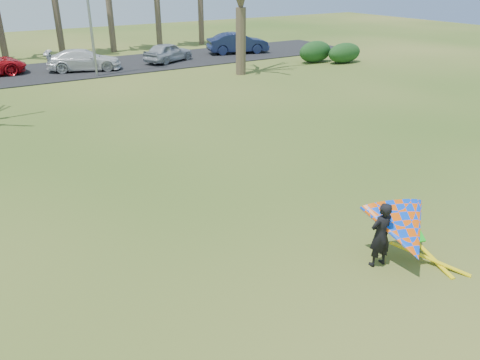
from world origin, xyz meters
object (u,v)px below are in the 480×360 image
car_5 (238,43)px  kite_flyer (402,231)px  car_4 (168,52)px  streetlight (90,0)px  car_3 (84,60)px

car_5 → kite_flyer: (-12.07, -26.48, 0.00)m
car_4 → kite_flyer: (-5.89, -25.87, 0.11)m
streetlight → car_4: bearing=21.2°
car_3 → car_5: size_ratio=0.98×
streetlight → car_5: (11.78, 2.79, -3.63)m
car_5 → kite_flyer: kite_flyer is taller
car_4 → kite_flyer: size_ratio=1.64×
car_3 → kite_flyer: (0.02, -25.83, 0.11)m
car_4 → car_5: 6.21m
car_5 → car_4: bearing=110.7°
car_3 → streetlight: bearing=-153.8°
streetlight → kite_flyer: bearing=-90.7°
streetlight → car_4: (5.61, 2.18, -3.74)m
car_3 → car_4: (5.91, 0.04, -0.00)m
car_5 → kite_flyer: bearing=170.5°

